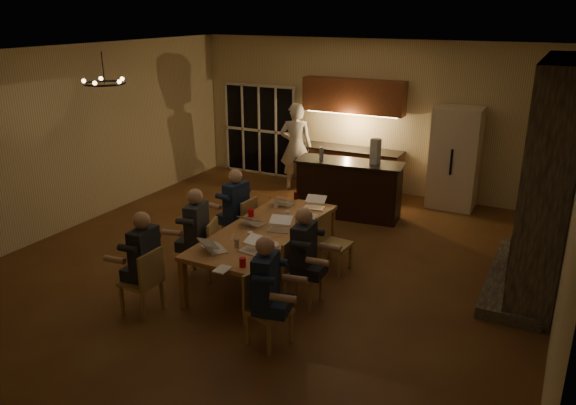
# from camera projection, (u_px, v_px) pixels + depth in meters

# --- Properties ---
(floor) EXTENTS (9.00, 9.00, 0.00)m
(floor) POSITION_uv_depth(u_px,v_px,m) (268.00, 267.00, 8.65)
(floor) COLOR brown
(floor) RESTS_ON ground
(back_wall) EXTENTS (8.00, 0.04, 3.20)m
(back_wall) POSITION_uv_depth(u_px,v_px,m) (370.00, 116.00, 11.92)
(back_wall) COLOR beige
(back_wall) RESTS_ON ground
(left_wall) EXTENTS (0.04, 9.00, 3.20)m
(left_wall) POSITION_uv_depth(u_px,v_px,m) (67.00, 139.00, 9.86)
(left_wall) COLOR beige
(left_wall) RESTS_ON ground
(right_wall) EXTENTS (0.04, 9.00, 3.20)m
(right_wall) POSITION_uv_depth(u_px,v_px,m) (574.00, 211.00, 6.39)
(right_wall) COLOR beige
(right_wall) RESTS_ON ground
(ceiling) EXTENTS (8.00, 9.00, 0.04)m
(ceiling) POSITION_uv_depth(u_px,v_px,m) (265.00, 52.00, 7.59)
(ceiling) COLOR white
(ceiling) RESTS_ON back_wall
(french_doors) EXTENTS (1.86, 0.08, 2.10)m
(french_doors) POSITION_uv_depth(u_px,v_px,m) (260.00, 130.00, 13.23)
(french_doors) COLOR black
(french_doors) RESTS_ON ground
(fireplace) EXTENTS (0.58, 2.50, 3.20)m
(fireplace) POSITION_uv_depth(u_px,v_px,m) (550.00, 180.00, 7.54)
(fireplace) COLOR #6C6555
(fireplace) RESTS_ON ground
(kitchenette) EXTENTS (2.24, 0.68, 2.40)m
(kitchenette) POSITION_uv_depth(u_px,v_px,m) (351.00, 136.00, 11.92)
(kitchenette) COLOR brown
(kitchenette) RESTS_ON ground
(refrigerator) EXTENTS (0.90, 0.68, 2.00)m
(refrigerator) POSITION_uv_depth(u_px,v_px,m) (455.00, 158.00, 10.99)
(refrigerator) COLOR beige
(refrigerator) RESTS_ON ground
(dining_table) EXTENTS (1.10, 2.81, 0.75)m
(dining_table) POSITION_uv_depth(u_px,v_px,m) (266.00, 252.00, 8.29)
(dining_table) COLOR #C57B4E
(dining_table) RESTS_ON ground
(bar_island) EXTENTS (2.06, 0.88, 1.08)m
(bar_island) POSITION_uv_depth(u_px,v_px,m) (349.00, 189.00, 10.61)
(bar_island) COLOR black
(bar_island) RESTS_ON ground
(chair_left_near) EXTENTS (0.45, 0.45, 0.89)m
(chair_left_near) POSITION_uv_depth(u_px,v_px,m) (141.00, 281.00, 7.25)
(chair_left_near) COLOR tan
(chair_left_near) RESTS_ON ground
(chair_left_mid) EXTENTS (0.55, 0.55, 0.89)m
(chair_left_mid) POSITION_uv_depth(u_px,v_px,m) (200.00, 249.00, 8.22)
(chair_left_mid) COLOR tan
(chair_left_mid) RESTS_ON ground
(chair_left_far) EXTENTS (0.47, 0.47, 0.89)m
(chair_left_far) POSITION_uv_depth(u_px,v_px,m) (240.00, 224.00, 9.18)
(chair_left_far) COLOR tan
(chair_left_far) RESTS_ON ground
(chair_right_near) EXTENTS (0.54, 0.54, 0.89)m
(chair_right_near) POSITION_uv_depth(u_px,v_px,m) (269.00, 310.00, 6.56)
(chair_right_near) COLOR tan
(chair_right_near) RESTS_ON ground
(chair_right_mid) EXTENTS (0.45, 0.45, 0.89)m
(chair_right_mid) POSITION_uv_depth(u_px,v_px,m) (303.00, 273.00, 7.47)
(chair_right_mid) COLOR tan
(chair_right_mid) RESTS_ON ground
(chair_right_far) EXTENTS (0.48, 0.48, 0.89)m
(chair_right_far) POSITION_uv_depth(u_px,v_px,m) (335.00, 244.00, 8.40)
(chair_right_far) COLOR tan
(chair_right_far) RESTS_ON ground
(person_left_near) EXTENTS (0.65, 0.65, 1.38)m
(person_left_near) POSITION_uv_depth(u_px,v_px,m) (145.00, 262.00, 7.21)
(person_left_near) COLOR #272933
(person_left_near) RESTS_ON ground
(person_right_near) EXTENTS (0.71, 0.71, 1.38)m
(person_right_near) POSITION_uv_depth(u_px,v_px,m) (266.00, 292.00, 6.46)
(person_right_near) COLOR #1B2845
(person_right_near) RESTS_ON ground
(person_left_mid) EXTENTS (0.71, 0.71, 1.38)m
(person_left_mid) POSITION_uv_depth(u_px,v_px,m) (197.00, 234.00, 8.11)
(person_left_mid) COLOR #32373B
(person_left_mid) RESTS_ON ground
(person_right_mid) EXTENTS (0.64, 0.64, 1.38)m
(person_right_mid) POSITION_uv_depth(u_px,v_px,m) (304.00, 257.00, 7.36)
(person_right_mid) COLOR #272933
(person_right_mid) RESTS_ON ground
(person_left_far) EXTENTS (0.68, 0.68, 1.38)m
(person_left_far) POSITION_uv_depth(u_px,v_px,m) (236.00, 210.00, 9.06)
(person_left_far) COLOR #1B2845
(person_left_far) RESTS_ON ground
(standing_person) EXTENTS (0.81, 0.67, 1.89)m
(standing_person) POSITION_uv_depth(u_px,v_px,m) (296.00, 147.00, 12.12)
(standing_person) COLOR white
(standing_person) RESTS_ON ground
(chandelier) EXTENTS (0.60, 0.60, 0.03)m
(chandelier) POSITION_uv_depth(u_px,v_px,m) (105.00, 83.00, 8.13)
(chandelier) COLOR black
(chandelier) RESTS_ON ceiling
(laptop_a) EXTENTS (0.42, 0.41, 0.23)m
(laptop_a) POSITION_uv_depth(u_px,v_px,m) (216.00, 242.00, 7.39)
(laptop_a) COLOR silver
(laptop_a) RESTS_ON dining_table
(laptop_b) EXTENTS (0.35, 0.32, 0.23)m
(laptop_b) POSITION_uv_depth(u_px,v_px,m) (252.00, 244.00, 7.35)
(laptop_b) COLOR silver
(laptop_b) RESTS_ON dining_table
(laptop_c) EXTENTS (0.35, 0.31, 0.23)m
(laptop_c) POSITION_uv_depth(u_px,v_px,m) (253.00, 217.00, 8.28)
(laptop_c) COLOR silver
(laptop_c) RESTS_ON dining_table
(laptop_d) EXTENTS (0.38, 0.35, 0.23)m
(laptop_d) POSITION_uv_depth(u_px,v_px,m) (279.00, 223.00, 8.05)
(laptop_d) COLOR silver
(laptop_d) RESTS_ON dining_table
(laptop_e) EXTENTS (0.33, 0.29, 0.23)m
(laptop_e) POSITION_uv_depth(u_px,v_px,m) (284.00, 198.00, 9.12)
(laptop_e) COLOR silver
(laptop_e) RESTS_ON dining_table
(laptop_f) EXTENTS (0.36, 0.33, 0.23)m
(laptop_f) POSITION_uv_depth(u_px,v_px,m) (314.00, 202.00, 8.94)
(laptop_f) COLOR silver
(laptop_f) RESTS_ON dining_table
(mug_front) EXTENTS (0.07, 0.07, 0.10)m
(mug_front) POSITION_uv_depth(u_px,v_px,m) (250.00, 235.00, 7.78)
(mug_front) COLOR white
(mug_front) RESTS_ON dining_table
(mug_mid) EXTENTS (0.08, 0.08, 0.10)m
(mug_mid) POSITION_uv_depth(u_px,v_px,m) (288.00, 214.00, 8.58)
(mug_mid) COLOR white
(mug_mid) RESTS_ON dining_table
(mug_back) EXTENTS (0.08, 0.08, 0.10)m
(mug_back) POSITION_uv_depth(u_px,v_px,m) (276.00, 204.00, 9.00)
(mug_back) COLOR white
(mug_back) RESTS_ON dining_table
(redcup_near) EXTENTS (0.08, 0.08, 0.12)m
(redcup_near) POSITION_uv_depth(u_px,v_px,m) (243.00, 262.00, 6.93)
(redcup_near) COLOR red
(redcup_near) RESTS_ON dining_table
(redcup_mid) EXTENTS (0.09, 0.09, 0.12)m
(redcup_mid) POSITION_uv_depth(u_px,v_px,m) (251.00, 213.00, 8.61)
(redcup_mid) COLOR red
(redcup_mid) RESTS_ON dining_table
(can_silver) EXTENTS (0.06, 0.06, 0.12)m
(can_silver) POSITION_uv_depth(u_px,v_px,m) (237.00, 243.00, 7.49)
(can_silver) COLOR #B2B2B7
(can_silver) RESTS_ON dining_table
(can_cola) EXTENTS (0.06, 0.06, 0.12)m
(can_cola) POSITION_uv_depth(u_px,v_px,m) (296.00, 196.00, 9.39)
(can_cola) COLOR #3F0F0C
(can_cola) RESTS_ON dining_table
(can_right) EXTENTS (0.07, 0.07, 0.12)m
(can_right) POSITION_uv_depth(u_px,v_px,m) (297.00, 221.00, 8.27)
(can_right) COLOR #B2B2B7
(can_right) RESTS_ON dining_table
(plate_near) EXTENTS (0.26, 0.26, 0.02)m
(plate_near) POSITION_uv_depth(u_px,v_px,m) (270.00, 245.00, 7.58)
(plate_near) COLOR white
(plate_near) RESTS_ON dining_table
(plate_left) EXTENTS (0.24, 0.24, 0.02)m
(plate_left) POSITION_uv_depth(u_px,v_px,m) (210.00, 245.00, 7.56)
(plate_left) COLOR white
(plate_left) RESTS_ON dining_table
(plate_far) EXTENTS (0.25, 0.25, 0.02)m
(plate_far) POSITION_uv_depth(u_px,v_px,m) (312.00, 217.00, 8.60)
(plate_far) COLOR white
(plate_far) RESTS_ON dining_table
(notepad) EXTENTS (0.17, 0.23, 0.01)m
(notepad) POSITION_uv_depth(u_px,v_px,m) (222.00, 269.00, 6.87)
(notepad) COLOR white
(notepad) RESTS_ON dining_table
(bar_bottle) EXTENTS (0.08, 0.08, 0.24)m
(bar_bottle) POSITION_uv_depth(u_px,v_px,m) (321.00, 153.00, 10.54)
(bar_bottle) COLOR #99999E
(bar_bottle) RESTS_ON bar_island
(bar_blender) EXTENTS (0.18, 0.18, 0.47)m
(bar_blender) POSITION_uv_depth(u_px,v_px,m) (375.00, 151.00, 10.20)
(bar_blender) COLOR silver
(bar_blender) RESTS_ON bar_island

